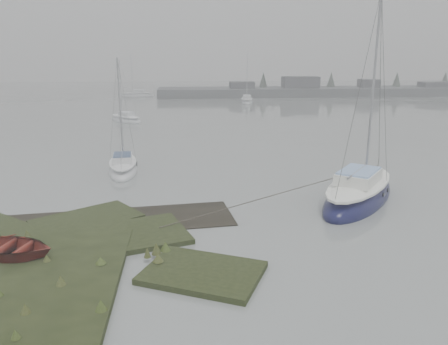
# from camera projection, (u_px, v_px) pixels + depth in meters

# --- Properties ---
(ground) EXTENTS (160.00, 160.00, 0.00)m
(ground) POSITION_uv_depth(u_px,v_px,m) (183.00, 126.00, 42.75)
(ground) COLOR slate
(ground) RESTS_ON ground
(far_shoreline) EXTENTS (60.00, 8.00, 4.15)m
(far_shoreline) POSITION_uv_depth(u_px,v_px,m) (337.00, 91.00, 75.67)
(far_shoreline) COLOR #4C4F51
(far_shoreline) RESTS_ON ground
(sailboat_main) EXTENTS (6.30, 7.06, 10.10)m
(sailboat_main) POSITION_uv_depth(u_px,v_px,m) (359.00, 195.00, 20.31)
(sailboat_main) COLOR #0D0E34
(sailboat_main) RESTS_ON ground
(sailboat_white) EXTENTS (2.09, 5.10, 7.01)m
(sailboat_white) POSITION_uv_depth(u_px,v_px,m) (123.00, 168.00, 25.59)
(sailboat_white) COLOR silver
(sailboat_white) RESTS_ON ground
(sailboat_far_a) EXTENTS (4.30, 4.60, 6.70)m
(sailboat_far_a) POSITION_uv_depth(u_px,v_px,m) (126.00, 120.00, 45.26)
(sailboat_far_a) COLOR silver
(sailboat_far_a) RESTS_ON ground
(sailboat_far_b) EXTENTS (2.44, 5.50, 7.50)m
(sailboat_far_b) POSITION_uv_depth(u_px,v_px,m) (247.00, 101.00, 63.58)
(sailboat_far_b) COLOR #A1A5AB
(sailboat_far_b) RESTS_ON ground
(sailboat_far_c) EXTENTS (5.38, 1.95, 7.51)m
(sailboat_far_c) POSITION_uv_depth(u_px,v_px,m) (137.00, 95.00, 73.33)
(sailboat_far_c) COLOR #A3A6AC
(sailboat_far_c) RESTS_ON ground
(dinghy) EXTENTS (3.50, 2.89, 0.63)m
(dinghy) POSITION_uv_depth(u_px,v_px,m) (8.00, 247.00, 14.19)
(dinghy) COLOR maroon
(dinghy) RESTS_ON marsh_bank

